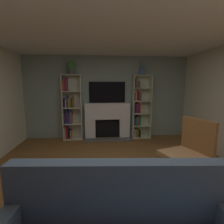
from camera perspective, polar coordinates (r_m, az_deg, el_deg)
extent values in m
plane|color=brown|center=(2.94, 2.18, -25.06)|extent=(7.07, 7.07, 0.00)
cube|color=gray|center=(5.42, -1.64, 4.85)|extent=(5.13, 0.06, 2.52)
cube|color=white|center=(2.60, 2.56, 29.30)|extent=(5.13, 6.01, 0.06)
cube|color=white|center=(5.42, -7.16, -5.50)|extent=(0.31, 0.24, 0.60)
cube|color=white|center=(5.48, 4.09, -5.29)|extent=(0.31, 0.24, 0.60)
cube|color=white|center=(5.31, -1.53, 0.32)|extent=(1.37, 0.24, 0.49)
cube|color=black|center=(5.50, -1.56, -5.22)|extent=(0.76, 0.08, 0.60)
cube|color=#575854|center=(5.24, -1.31, -9.19)|extent=(1.47, 0.30, 0.03)
cube|color=black|center=(5.35, -1.61, 6.55)|extent=(1.11, 0.06, 0.64)
cube|color=silver|center=(5.34, -15.89, 1.34)|extent=(0.02, 0.33, 1.94)
cube|color=silver|center=(5.27, -10.06, 1.44)|extent=(0.02, 0.33, 1.94)
cube|color=silver|center=(5.45, -12.77, 1.60)|extent=(0.56, 0.02, 1.94)
cube|color=silver|center=(5.50, -12.64, -8.60)|extent=(0.53, 0.33, 0.02)
cube|color=beige|center=(5.51, -15.15, -6.82)|extent=(0.03, 0.25, 0.32)
cube|color=red|center=(5.49, -14.70, -6.45)|extent=(0.03, 0.26, 0.40)
cube|color=#572D7C|center=(5.52, -14.25, -6.56)|extent=(0.02, 0.20, 0.36)
cube|color=black|center=(5.51, -13.84, -6.96)|extent=(0.03, 0.21, 0.29)
cube|color=olive|center=(5.51, -13.39, -7.09)|extent=(0.04, 0.21, 0.26)
cube|color=silver|center=(5.38, -12.82, -3.74)|extent=(0.53, 0.33, 0.02)
cube|color=navy|center=(5.41, -15.38, -2.22)|extent=(0.02, 0.25, 0.27)
cube|color=#A6212F|center=(5.42, -15.07, -2.04)|extent=(0.02, 0.22, 0.30)
cube|color=#2E4E83|center=(5.42, -14.58, -1.33)|extent=(0.04, 0.18, 0.43)
cube|color=#4C2D7F|center=(5.38, -14.07, -2.00)|extent=(0.03, 0.26, 0.31)
cube|color=#2F539A|center=(5.37, -13.59, -1.54)|extent=(0.04, 0.25, 0.40)
cube|color=brown|center=(5.36, -13.16, -1.79)|extent=(0.03, 0.26, 0.35)
cube|color=silver|center=(5.30, -13.00, 1.39)|extent=(0.53, 0.33, 0.02)
cube|color=black|center=(5.36, -15.49, 2.96)|extent=(0.04, 0.21, 0.28)
cube|color=beige|center=(5.34, -14.95, 2.86)|extent=(0.03, 0.23, 0.26)
cube|color=#2F3B9A|center=(5.33, -14.42, 3.34)|extent=(0.04, 0.22, 0.34)
cube|color=olive|center=(5.31, -13.97, 2.92)|extent=(0.03, 0.27, 0.27)
cube|color=olive|center=(5.31, -13.54, 3.05)|extent=(0.03, 0.24, 0.29)
cube|color=#206450|center=(5.33, -13.04, 2.97)|extent=(0.02, 0.19, 0.27)
cube|color=brown|center=(5.29, -12.73, 3.27)|extent=(0.02, 0.26, 0.33)
cube|color=silver|center=(5.26, -13.18, 6.65)|extent=(0.53, 0.33, 0.02)
cube|color=#BA3C31|center=(5.31, -15.73, 8.22)|extent=(0.04, 0.25, 0.29)
cube|color=#AE1F2D|center=(5.32, -15.15, 8.70)|extent=(0.04, 0.22, 0.37)
cube|color=#57416A|center=(5.31, -14.68, 8.82)|extent=(0.03, 0.22, 0.39)
cube|color=silver|center=(5.26, -13.37, 11.84)|extent=(0.53, 0.33, 0.02)
cube|color=silver|center=(5.35, 6.90, 1.63)|extent=(0.02, 0.34, 1.94)
cube|color=silver|center=(5.49, 12.49, 1.67)|extent=(0.02, 0.34, 1.94)
cube|color=silver|center=(5.57, 9.32, 1.86)|extent=(0.56, 0.02, 1.94)
cube|color=silver|center=(5.62, 9.47, -8.14)|extent=(0.53, 0.34, 0.02)
cube|color=navy|center=(5.56, 7.00, -6.96)|extent=(0.02, 0.24, 0.23)
cube|color=beige|center=(5.58, 7.49, -6.70)|extent=(0.04, 0.20, 0.26)
cube|color=olive|center=(5.58, 8.02, -6.69)|extent=(0.04, 0.23, 0.27)
cube|color=#A67225|center=(5.59, 8.45, -6.75)|extent=(0.02, 0.24, 0.26)
cube|color=black|center=(5.58, 8.94, -6.88)|extent=(0.03, 0.28, 0.24)
cube|color=silver|center=(5.52, 9.57, -4.37)|extent=(0.53, 0.34, 0.02)
cube|color=#4E337B|center=(5.47, 7.07, -3.28)|extent=(0.03, 0.24, 0.20)
cube|color=navy|center=(5.49, 7.52, -2.91)|extent=(0.04, 0.21, 0.26)
cube|color=#1F6D49|center=(5.47, 8.04, -2.94)|extent=(0.04, 0.26, 0.26)
cube|color=#B03637|center=(5.51, 8.47, -2.49)|extent=(0.04, 0.19, 0.33)
cube|color=#267E44|center=(5.52, 9.08, -2.62)|extent=(0.04, 0.21, 0.31)
cube|color=silver|center=(5.44, 9.68, -0.38)|extent=(0.53, 0.34, 0.02)
cube|color=black|center=(5.39, 7.26, 0.86)|extent=(0.04, 0.26, 0.22)
cube|color=#67256D|center=(5.43, 7.81, 1.09)|extent=(0.04, 0.21, 0.25)
cube|color=#BC322E|center=(5.42, 8.26, 1.43)|extent=(0.03, 0.24, 0.32)
cube|color=#303894|center=(5.44, 8.54, 1.51)|extent=(0.02, 0.20, 0.33)
cube|color=#AE3029|center=(5.42, 9.00, 1.30)|extent=(0.03, 0.27, 0.30)
cube|color=silver|center=(5.39, 9.79, 3.70)|extent=(0.53, 0.34, 0.02)
cube|color=black|center=(5.35, 7.30, 5.02)|extent=(0.03, 0.27, 0.22)
cube|color=beige|center=(5.35, 7.70, 5.46)|extent=(0.03, 0.28, 0.31)
cube|color=olive|center=(5.40, 7.90, 4.87)|extent=(0.02, 0.19, 0.19)
cube|color=#B5301C|center=(5.40, 8.37, 5.49)|extent=(0.03, 0.21, 0.31)
cube|color=#AE212C|center=(5.37, 8.81, 5.23)|extent=(0.02, 0.27, 0.27)
cube|color=#264C83|center=(5.40, 9.13, 5.14)|extent=(0.03, 0.25, 0.25)
cube|color=olive|center=(5.41, 9.38, 5.12)|extent=(0.02, 0.22, 0.24)
cube|color=silver|center=(5.37, 9.90, 7.83)|extent=(0.53, 0.34, 0.02)
cube|color=#64337D|center=(5.37, 7.35, 9.58)|extent=(0.04, 0.19, 0.30)
cube|color=brown|center=(5.35, 7.92, 9.24)|extent=(0.03, 0.27, 0.24)
cube|color=#5D316C|center=(5.36, 8.33, 9.02)|extent=(0.03, 0.26, 0.20)
cube|color=#326944|center=(5.38, 8.78, 9.07)|extent=(0.04, 0.23, 0.21)
cube|color=silver|center=(5.38, 10.01, 11.88)|extent=(0.53, 0.34, 0.02)
cylinder|color=#4C5753|center=(5.28, -13.38, 12.82)|extent=(0.20, 0.20, 0.16)
sphere|color=#3E7B3D|center=(5.30, -13.46, 14.83)|extent=(0.26, 0.26, 0.26)
cylinder|color=#4769A0|center=(5.41, 10.00, 13.38)|extent=(0.12, 0.12, 0.27)
cylinder|color=#4C7F3F|center=(5.43, 9.95, 15.37)|extent=(0.01, 0.01, 0.11)
sphere|color=pink|center=(5.44, 9.96, 15.94)|extent=(0.04, 0.04, 0.04)
cylinder|color=#4C7F3F|center=(5.40, 9.89, 15.46)|extent=(0.01, 0.01, 0.12)
sphere|color=pink|center=(5.41, 9.90, 16.11)|extent=(0.05, 0.05, 0.05)
cylinder|color=#4C7F3F|center=(5.44, 9.84, 15.50)|extent=(0.01, 0.01, 0.14)
sphere|color=pink|center=(5.45, 9.86, 16.22)|extent=(0.05, 0.05, 0.05)
cube|color=#46586B|center=(1.70, 2.30, -24.52)|extent=(1.98, 0.31, 0.54)
cylinder|color=brown|center=(3.37, 30.19, -17.51)|extent=(0.04, 0.04, 0.42)
cylinder|color=brown|center=(3.72, 22.26, -14.45)|extent=(0.04, 0.04, 0.42)
cylinder|color=brown|center=(2.95, 22.93, -20.93)|extent=(0.04, 0.04, 0.42)
cylinder|color=brown|center=(3.34, 14.85, -16.83)|extent=(0.04, 0.04, 0.42)
cube|color=#AF7D4E|center=(3.22, 22.82, -13.28)|extent=(0.82, 0.83, 0.08)
cube|color=brown|center=(3.25, 22.76, -14.26)|extent=(0.82, 0.83, 0.04)
cube|color=brown|center=(3.35, 26.54, -7.56)|extent=(0.28, 0.64, 0.65)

